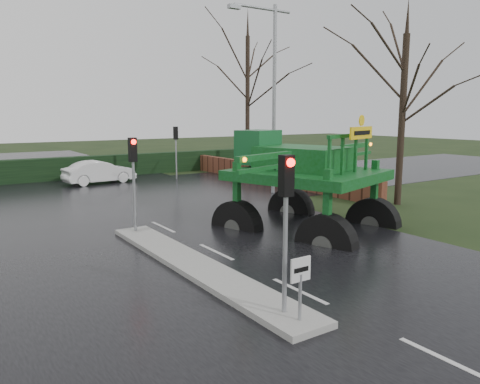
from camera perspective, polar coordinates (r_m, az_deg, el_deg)
ground at (r=11.91m, az=7.23°, el=-11.97°), size 140.00×140.00×0.00m
road_main at (r=20.20m, az=-11.74°, el=-3.12°), size 14.00×80.00×0.02m
road_cross at (r=25.76m, az=-16.80°, el=-0.62°), size 80.00×12.00×0.02m
median_island at (r=13.51m, az=-5.52°, el=-8.92°), size 1.20×10.00×0.16m
hedge_row at (r=33.33m, az=-20.95°, el=2.66°), size 44.00×0.90×1.50m
brick_wall at (r=30.38m, az=2.41°, el=2.40°), size 0.40×20.00×1.20m
keep_left_sign at (r=9.68m, az=7.38°, el=-10.43°), size 0.50×0.07×1.35m
traffic_signal_near at (r=9.64m, az=5.65°, el=-1.03°), size 0.26×0.33×3.52m
traffic_signal_mid at (r=17.01m, az=-12.89°, el=3.33°), size 0.26×0.33×3.52m
traffic_signal_far at (r=31.57m, az=-7.84°, el=6.21°), size 0.26×0.33×3.52m
street_light_right at (r=25.62m, az=3.65°, el=13.15°), size 3.85×0.30×10.00m
tree_right_near at (r=23.67m, az=19.29°, el=11.03°), size 5.60×5.60×9.64m
tree_right_far at (r=35.74m, az=0.93°, el=12.93°), size 7.00×7.00×12.05m
crop_sprayer at (r=15.65m, az=9.92°, el=2.75°), size 9.24×7.05×5.38m
white_sedan at (r=30.84m, az=-16.70°, el=0.98°), size 4.52×1.97×1.44m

